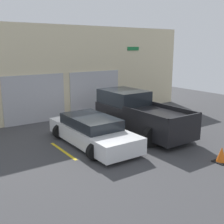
# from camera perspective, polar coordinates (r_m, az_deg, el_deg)

# --- Properties ---
(ground_plane) EXTENTS (28.00, 28.00, 0.00)m
(ground_plane) POSITION_cam_1_polar(r_m,az_deg,el_deg) (13.65, -2.76, -3.59)
(ground_plane) COLOR #3D3D3F
(shophouse_building) EXTENTS (16.24, 0.68, 5.07)m
(shophouse_building) POSITION_cam_1_polar(r_m,az_deg,el_deg) (16.02, -9.17, 7.89)
(shophouse_building) COLOR beige
(shophouse_building) RESTS_ON ground
(pickup_truck) EXTENTS (2.48, 5.13, 1.86)m
(pickup_truck) POSITION_cam_1_polar(r_m,az_deg,el_deg) (13.09, 5.29, -0.40)
(pickup_truck) COLOR black
(pickup_truck) RESTS_ON ground
(sedan_white) EXTENTS (2.17, 4.71, 1.17)m
(sedan_white) POSITION_cam_1_polar(r_m,az_deg,el_deg) (11.50, -4.09, -3.91)
(sedan_white) COLOR white
(sedan_white) RESTS_ON ground
(parking_stripe_far_left) EXTENTS (0.12, 2.20, 0.01)m
(parking_stripe_far_left) POSITION_cam_1_polar(r_m,az_deg,el_deg) (11.08, -9.90, -7.80)
(parking_stripe_far_left) COLOR gold
(parking_stripe_far_left) RESTS_ON ground
(parking_stripe_left) EXTENTS (0.12, 2.20, 0.01)m
(parking_stripe_left) POSITION_cam_1_polar(r_m,az_deg,el_deg) (12.34, 1.33, -5.40)
(parking_stripe_left) COLOR gold
(parking_stripe_left) RESTS_ON ground
(parking_stripe_centre) EXTENTS (0.12, 2.20, 0.01)m
(parking_stripe_centre) POSITION_cam_1_polar(r_m,az_deg,el_deg) (13.98, 10.14, -3.36)
(parking_stripe_centre) COLOR gold
(parking_stripe_centre) RESTS_ON ground
(traffic_cone) EXTENTS (0.47, 0.47, 0.55)m
(traffic_cone) POSITION_cam_1_polar(r_m,az_deg,el_deg) (10.56, 21.34, -8.18)
(traffic_cone) COLOR black
(traffic_cone) RESTS_ON ground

